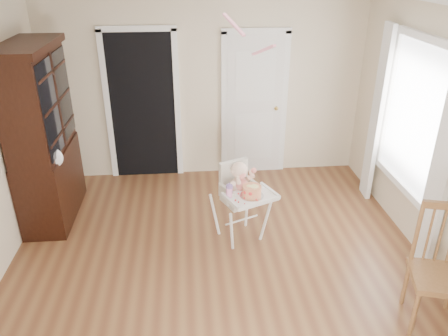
{
  "coord_description": "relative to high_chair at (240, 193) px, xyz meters",
  "views": [
    {
      "loc": [
        -0.28,
        -3.55,
        2.99
      ],
      "look_at": [
        0.09,
        0.61,
        0.96
      ],
      "focal_mm": 35.0,
      "sensor_mm": 36.0,
      "label": 1
    }
  ],
  "objects": [
    {
      "name": "floor",
      "position": [
        -0.29,
        -0.71,
        -0.59
      ],
      "size": [
        5.0,
        5.0,
        0.0
      ],
      "primitive_type": "plane",
      "color": "brown",
      "rests_on": "ground"
    },
    {
      "name": "wall_back",
      "position": [
        -0.29,
        1.79,
        0.76
      ],
      "size": [
        4.5,
        0.0,
        4.5
      ],
      "primitive_type": "plane",
      "rotation": [
        1.57,
        0.0,
        0.0
      ],
      "color": "beige",
      "rests_on": "floor"
    },
    {
      "name": "crown_molding",
      "position": [
        -0.29,
        -0.71,
        2.05
      ],
      "size": [
        4.5,
        5.0,
        0.12
      ],
      "primitive_type": null,
      "color": "white",
      "rests_on": "ceiling"
    },
    {
      "name": "doorway",
      "position": [
        -1.19,
        1.78,
        0.52
      ],
      "size": [
        1.06,
        0.05,
        2.22
      ],
      "color": "black",
      "rests_on": "wall_back"
    },
    {
      "name": "closet_door",
      "position": [
        0.41,
        1.77,
        0.44
      ],
      "size": [
        0.96,
        0.09,
        2.13
      ],
      "color": "white",
      "rests_on": "wall_back"
    },
    {
      "name": "window_right",
      "position": [
        1.89,
        0.09,
        0.7
      ],
      "size": [
        0.13,
        1.84,
        2.3
      ],
      "color": "white",
      "rests_on": "wall_right"
    },
    {
      "name": "high_chair",
      "position": [
        0.0,
        0.0,
        0.0
      ],
      "size": [
        0.76,
        0.83,
        0.95
      ],
      "rotation": [
        0.0,
        0.0,
        0.41
      ],
      "color": "white",
      "rests_on": "floor"
    },
    {
      "name": "baby",
      "position": [
        -0.01,
        0.02,
        0.15
      ],
      "size": [
        0.32,
        0.24,
        0.44
      ],
      "rotation": [
        0.0,
        0.0,
        0.41
      ],
      "color": "beige",
      "rests_on": "high_chair"
    },
    {
      "name": "cake",
      "position": [
        0.1,
        -0.2,
        0.13
      ],
      "size": [
        0.26,
        0.26,
        0.12
      ],
      "color": "silver",
      "rests_on": "high_chair"
    },
    {
      "name": "sippy_cup",
      "position": [
        -0.15,
        -0.19,
        0.15
      ],
      "size": [
        0.07,
        0.07,
        0.18
      ],
      "rotation": [
        0.0,
        0.0,
        0.41
      ],
      "color": "#FD9AD6",
      "rests_on": "high_chair"
    },
    {
      "name": "china_cabinet",
      "position": [
        -2.27,
        0.7,
        0.5
      ],
      "size": [
        0.57,
        1.28,
        2.16
      ],
      "color": "black",
      "rests_on": "floor"
    },
    {
      "name": "dining_chair",
      "position": [
        1.56,
        -1.43,
        -0.06
      ],
      "size": [
        0.57,
        0.57,
        1.13
      ],
      "rotation": [
        0.0,
        0.0,
        -0.27
      ],
      "color": "brown",
      "rests_on": "floor"
    },
    {
      "name": "streamer",
      "position": [
        -0.11,
        -0.1,
        1.84
      ],
      "size": [
        0.16,
        0.48,
        0.15
      ],
      "primitive_type": null,
      "rotation": [
        0.26,
        0.0,
        0.28
      ],
      "color": "pink",
      "rests_on": "ceiling"
    }
  ]
}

